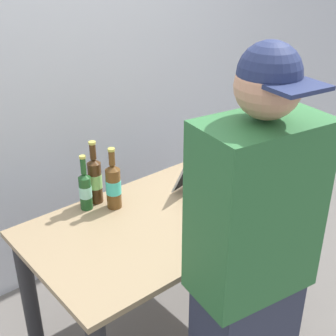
# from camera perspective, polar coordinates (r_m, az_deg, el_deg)

# --- Properties ---
(ground_plane) EXTENTS (8.00, 8.00, 0.00)m
(ground_plane) POSITION_cam_1_polar(r_m,az_deg,el_deg) (2.70, -0.46, -19.37)
(ground_plane) COLOR slate
(ground_plane) RESTS_ON ground
(desk) EXTENTS (1.30, 0.76, 0.75)m
(desk) POSITION_cam_1_polar(r_m,az_deg,el_deg) (2.32, -0.51, -9.25)
(desk) COLOR #9E8460
(desk) RESTS_ON ground
(laptop) EXTENTS (0.39, 0.37, 0.21)m
(laptop) POSITION_cam_1_polar(r_m,az_deg,el_deg) (2.43, 5.45, -1.73)
(laptop) COLOR #B7BABC
(laptop) RESTS_ON desk
(beer_bottle_green) EXTENTS (0.07, 0.07, 0.33)m
(beer_bottle_green) POSITION_cam_1_polar(r_m,az_deg,el_deg) (2.31, -8.97, -1.32)
(beer_bottle_green) COLOR #472B14
(beer_bottle_green) RESTS_ON desk
(beer_bottle_dark) EXTENTS (0.07, 0.07, 0.32)m
(beer_bottle_dark) POSITION_cam_1_polar(r_m,az_deg,el_deg) (2.26, -6.73, -2.07)
(beer_bottle_dark) COLOR brown
(beer_bottle_dark) RESTS_ON desk
(beer_bottle_brown) EXTENTS (0.06, 0.06, 0.28)m
(beer_bottle_brown) POSITION_cam_1_polar(r_m,az_deg,el_deg) (2.27, -10.13, -2.61)
(beer_bottle_brown) COLOR #1E5123
(beer_bottle_brown) RESTS_ON desk
(person_figure) EXTENTS (0.44, 0.33, 1.70)m
(person_figure) POSITION_cam_1_polar(r_m,az_deg,el_deg) (1.70, 9.85, -13.87)
(person_figure) COLOR #2D3347
(person_figure) RESTS_ON ground
(back_wall) EXTENTS (6.00, 0.10, 2.60)m
(back_wall) POSITION_cam_1_polar(r_m,az_deg,el_deg) (2.71, -13.03, 12.23)
(back_wall) COLOR silver
(back_wall) RESTS_ON ground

